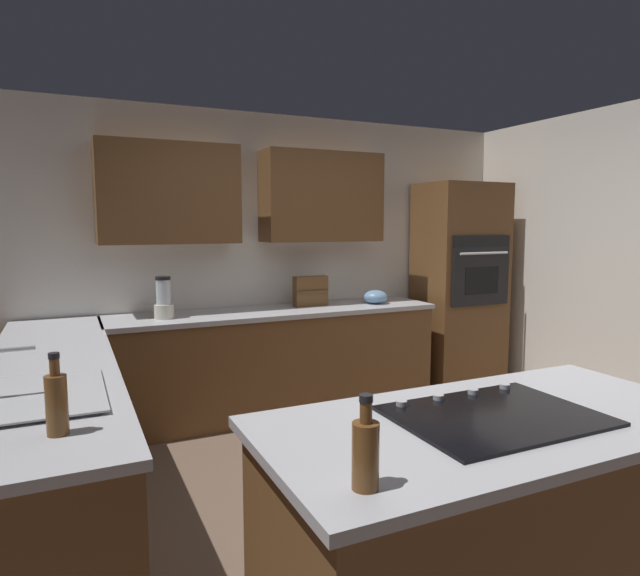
{
  "coord_description": "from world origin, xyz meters",
  "views": [
    {
      "loc": [
        1.71,
        2.61,
        1.63
      ],
      "look_at": [
        0.03,
        -1.0,
        1.16
      ],
      "focal_mm": 30.55,
      "sensor_mm": 36.0,
      "label": 1
    }
  ],
  "objects_px": {
    "mixing_bowl": "(375,297)",
    "cooktop": "(494,415)",
    "wall_oven": "(459,286)",
    "dish_soap_bottle": "(57,402)",
    "oil_bottle": "(365,452)",
    "spice_rack": "(310,291)",
    "sink_unit": "(44,393)",
    "blender": "(164,301)"
  },
  "relations": [
    {
      "from": "blender",
      "to": "oil_bottle",
      "type": "relative_size",
      "value": 1.22
    },
    {
      "from": "sink_unit",
      "to": "blender",
      "type": "bearing_deg",
      "value": -113.72
    },
    {
      "from": "wall_oven",
      "to": "mixing_bowl",
      "type": "height_order",
      "value": "wall_oven"
    },
    {
      "from": "mixing_bowl",
      "to": "wall_oven",
      "type": "bearing_deg",
      "value": -177.9
    },
    {
      "from": "wall_oven",
      "to": "sink_unit",
      "type": "bearing_deg",
      "value": 26.18
    },
    {
      "from": "mixing_bowl",
      "to": "dish_soap_bottle",
      "type": "relative_size",
      "value": 0.78
    },
    {
      "from": "dish_soap_bottle",
      "to": "oil_bottle",
      "type": "bearing_deg",
      "value": 134.46
    },
    {
      "from": "wall_oven",
      "to": "sink_unit",
      "type": "height_order",
      "value": "wall_oven"
    },
    {
      "from": "wall_oven",
      "to": "dish_soap_bottle",
      "type": "xyz_separation_m",
      "value": [
        3.62,
        2.29,
        0.0
      ]
    },
    {
      "from": "sink_unit",
      "to": "dish_soap_bottle",
      "type": "bearing_deg",
      "value": 96.95
    },
    {
      "from": "mixing_bowl",
      "to": "oil_bottle",
      "type": "xyz_separation_m",
      "value": [
        1.84,
        3.04,
        0.04
      ]
    },
    {
      "from": "dish_soap_bottle",
      "to": "blender",
      "type": "bearing_deg",
      "value": -107.73
    },
    {
      "from": "dish_soap_bottle",
      "to": "spice_rack",
      "type": "bearing_deg",
      "value": -130.41
    },
    {
      "from": "blender",
      "to": "oil_bottle",
      "type": "height_order",
      "value": "blender"
    },
    {
      "from": "sink_unit",
      "to": "wall_oven",
      "type": "bearing_deg",
      "value": -153.82
    },
    {
      "from": "mixing_bowl",
      "to": "cooktop",
      "type": "bearing_deg",
      "value": 67.97
    },
    {
      "from": "sink_unit",
      "to": "mixing_bowl",
      "type": "relative_size",
      "value": 3.1
    },
    {
      "from": "spice_rack",
      "to": "dish_soap_bottle",
      "type": "bearing_deg",
      "value": 49.59
    },
    {
      "from": "sink_unit",
      "to": "dish_soap_bottle",
      "type": "relative_size",
      "value": 2.4
    },
    {
      "from": "cooktop",
      "to": "oil_bottle",
      "type": "bearing_deg",
      "value": 21.36
    },
    {
      "from": "blender",
      "to": "oil_bottle",
      "type": "xyz_separation_m",
      "value": [
        -0.06,
        3.04,
        -0.04
      ]
    },
    {
      "from": "sink_unit",
      "to": "oil_bottle",
      "type": "bearing_deg",
      "value": 123.31
    },
    {
      "from": "oil_bottle",
      "to": "sink_unit",
      "type": "bearing_deg",
      "value": -56.69
    },
    {
      "from": "wall_oven",
      "to": "sink_unit",
      "type": "relative_size",
      "value": 2.89
    },
    {
      "from": "wall_oven",
      "to": "mixing_bowl",
      "type": "relative_size",
      "value": 8.96
    },
    {
      "from": "cooktop",
      "to": "sink_unit",
      "type": "bearing_deg",
      "value": -32.35
    },
    {
      "from": "blender",
      "to": "dish_soap_bottle",
      "type": "relative_size",
      "value": 1.13
    },
    {
      "from": "oil_bottle",
      "to": "spice_rack",
      "type": "bearing_deg",
      "value": -111.43
    },
    {
      "from": "blender",
      "to": "spice_rack",
      "type": "relative_size",
      "value": 1.07
    },
    {
      "from": "blender",
      "to": "oil_bottle",
      "type": "distance_m",
      "value": 3.05
    },
    {
      "from": "dish_soap_bottle",
      "to": "oil_bottle",
      "type": "height_order",
      "value": "dish_soap_bottle"
    },
    {
      "from": "cooktop",
      "to": "dish_soap_bottle",
      "type": "distance_m",
      "value": 1.59
    },
    {
      "from": "mixing_bowl",
      "to": "oil_bottle",
      "type": "relative_size",
      "value": 0.84
    },
    {
      "from": "spice_rack",
      "to": "cooktop",
      "type": "bearing_deg",
      "value": 79.82
    },
    {
      "from": "sink_unit",
      "to": "oil_bottle",
      "type": "relative_size",
      "value": 2.6
    },
    {
      "from": "wall_oven",
      "to": "dish_soap_bottle",
      "type": "bearing_deg",
      "value": 32.3
    },
    {
      "from": "dish_soap_bottle",
      "to": "sink_unit",
      "type": "bearing_deg",
      "value": -83.05
    },
    {
      "from": "wall_oven",
      "to": "sink_unit",
      "type": "xyz_separation_m",
      "value": [
        3.68,
        1.81,
        -0.1
      ]
    },
    {
      "from": "sink_unit",
      "to": "spice_rack",
      "type": "bearing_deg",
      "value": -137.68
    },
    {
      "from": "cooktop",
      "to": "blender",
      "type": "height_order",
      "value": "blender"
    },
    {
      "from": "cooktop",
      "to": "blender",
      "type": "bearing_deg",
      "value": -74.17
    },
    {
      "from": "wall_oven",
      "to": "spice_rack",
      "type": "distance_m",
      "value": 1.6
    }
  ]
}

